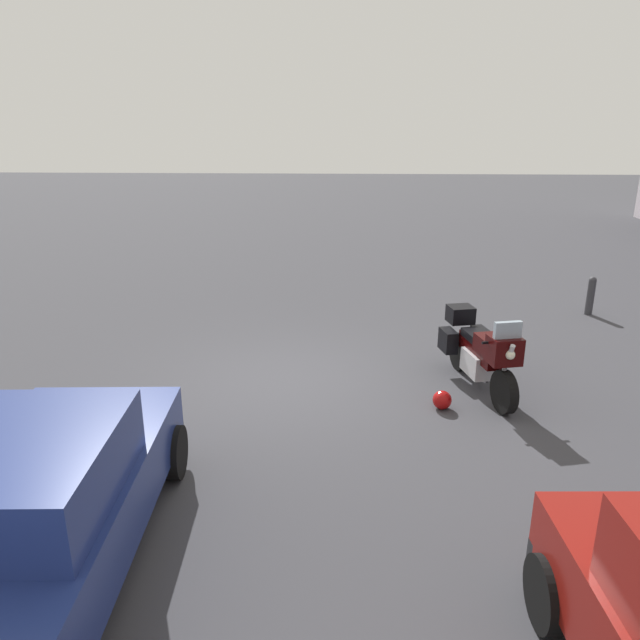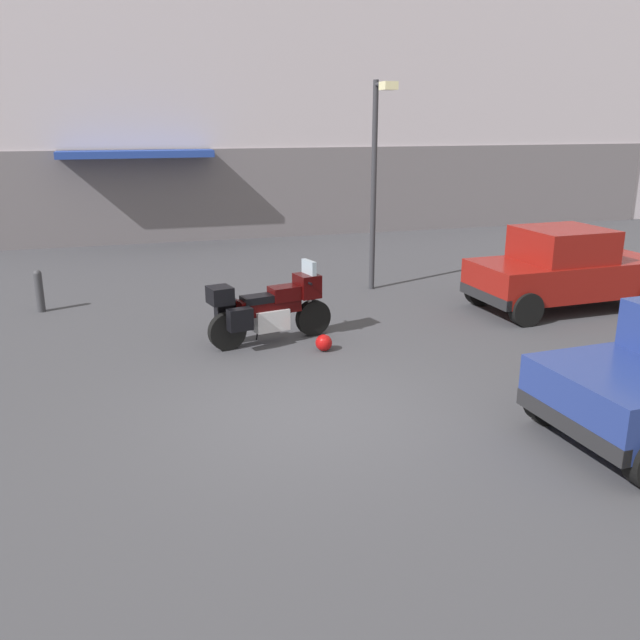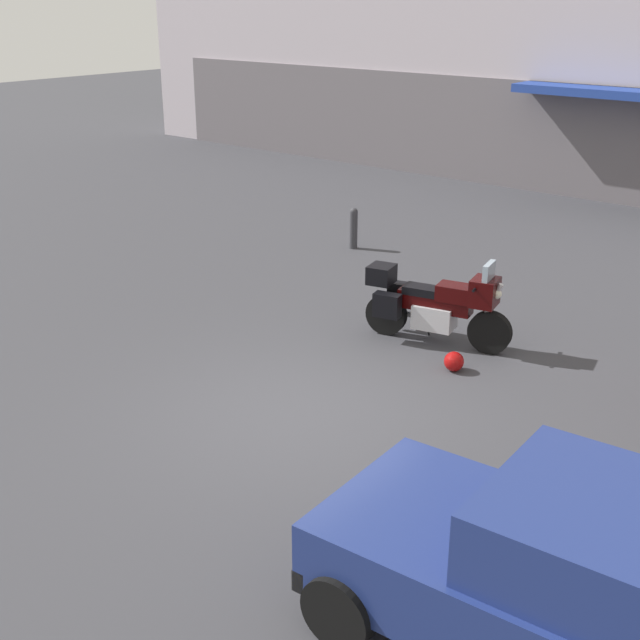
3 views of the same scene
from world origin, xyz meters
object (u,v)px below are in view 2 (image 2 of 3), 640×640
motorcycle (269,308)px  bollard_curbside (39,290)px  helmet (324,343)px  car_hatchback_near (565,269)px  streetlamp_curbside (377,165)px

motorcycle → bollard_curbside: 5.08m
helmet → car_hatchback_near: bearing=11.9°
motorcycle → car_hatchback_near: (6.13, 0.45, 0.19)m
motorcycle → streetlamp_curbside: size_ratio=0.50×
helmet → car_hatchback_near: (5.36, 1.13, 0.67)m
motorcycle → helmet: bearing=-54.1°
helmet → bollard_curbside: size_ratio=0.33×
car_hatchback_near → streetlamp_curbside: 4.42m
streetlamp_curbside → bollard_curbside: 7.35m
motorcycle → helmet: motorcycle is taller
car_hatchback_near → streetlamp_curbside: bearing=138.4°
streetlamp_curbside → bollard_curbside: size_ratio=5.27×
helmet → streetlamp_curbside: bearing=58.0°
car_hatchback_near → streetlamp_curbside: (-3.10, 2.50, 1.93)m
motorcycle → car_hatchback_near: car_hatchback_near is taller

